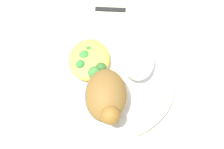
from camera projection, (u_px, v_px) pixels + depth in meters
ground_plane at (112, 81)px, 0.61m from camera, size 2.00×2.00×0.00m
plate at (112, 79)px, 0.60m from camera, size 0.28×0.28×0.02m
roasted_chicken at (106, 96)px, 0.53m from camera, size 0.12×0.08×0.07m
rice_pile at (137, 59)px, 0.59m from camera, size 0.10×0.07×0.05m
mac_cheese_with_broccoli at (89, 60)px, 0.59m from camera, size 0.11×0.09×0.04m
fork at (120, 21)px, 0.69m from camera, size 0.02×0.14×0.01m
knife at (125, 10)px, 0.71m from camera, size 0.02×0.19×0.01m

